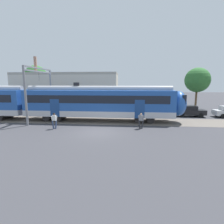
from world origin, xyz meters
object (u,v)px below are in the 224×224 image
at_px(parked_car_black, 190,111).
at_px(pedestrian_grey, 141,119).
at_px(commuter_train, 32,102).
at_px(pedestrian_white, 54,120).

bearing_deg(parked_car_black, pedestrian_grey, -134.65).
height_order(commuter_train, parked_car_black, commuter_train).
bearing_deg(parked_car_black, commuter_train, -169.03).
distance_m(commuter_train, pedestrian_grey, 13.99).
xyz_separation_m(commuter_train, pedestrian_white, (4.67, -4.30, -1.29)).
xyz_separation_m(pedestrian_white, pedestrian_grey, (8.84, 0.90, 0.00)).
bearing_deg(pedestrian_grey, pedestrian_white, -174.20).
height_order(commuter_train, pedestrian_white, commuter_train).
distance_m(pedestrian_grey, parked_car_black, 10.47).
relative_size(pedestrian_white, pedestrian_grey, 1.00).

